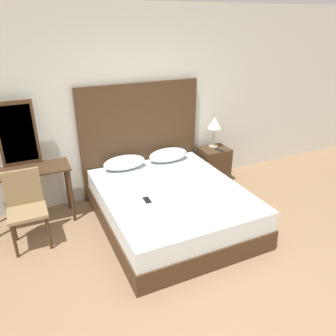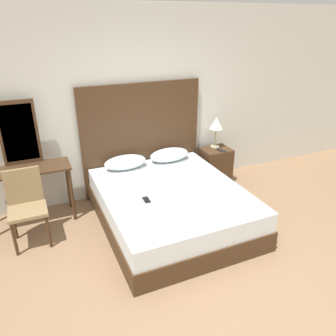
{
  "view_description": "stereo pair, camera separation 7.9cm",
  "coord_description": "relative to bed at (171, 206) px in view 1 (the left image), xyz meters",
  "views": [
    {
      "loc": [
        -1.54,
        -2.01,
        2.48
      ],
      "look_at": [
        0.06,
        1.41,
        0.76
      ],
      "focal_mm": 35.0,
      "sensor_mm": 36.0,
      "label": 1
    },
    {
      "loc": [
        -1.46,
        -2.04,
        2.48
      ],
      "look_at": [
        0.06,
        1.41,
        0.76
      ],
      "focal_mm": 35.0,
      "sensor_mm": 36.0,
      "label": 2
    }
  ],
  "objects": [
    {
      "name": "nightstand",
      "position": [
        1.17,
        0.83,
        0.04
      ],
      "size": [
        0.45,
        0.38,
        0.58
      ],
      "color": "#422B19",
      "rests_on": "ground_plane"
    },
    {
      "name": "pillow_left",
      "position": [
        -0.35,
        0.84,
        0.36
      ],
      "size": [
        0.61,
        0.3,
        0.2
      ],
      "color": "silver",
      "rests_on": "bed"
    },
    {
      "name": "chair",
      "position": [
        -1.7,
        0.37,
        0.27
      ],
      "size": [
        0.43,
        0.41,
        0.91
      ],
      "color": "olive",
      "rests_on": "ground_plane"
    },
    {
      "name": "phone_on_nightstand",
      "position": [
        1.2,
        0.73,
        0.33
      ],
      "size": [
        0.1,
        0.16,
        0.01
      ],
      "color": "black",
      "rests_on": "nightstand"
    },
    {
      "name": "phone_on_bed",
      "position": [
        -0.39,
        -0.14,
        0.26
      ],
      "size": [
        0.08,
        0.15,
        0.01
      ],
      "color": "black",
      "rests_on": "bed"
    },
    {
      "name": "headboard",
      "position": [
        0.0,
        1.06,
        0.58
      ],
      "size": [
        1.83,
        0.05,
        1.67
      ],
      "color": "#422B19",
      "rests_on": "ground_plane"
    },
    {
      "name": "vanity_desk",
      "position": [
        -1.66,
        0.78,
        0.38
      ],
      "size": [
        1.08,
        0.43,
        0.77
      ],
      "color": "#422B19",
      "rests_on": "ground_plane"
    },
    {
      "name": "vanity_mirror",
      "position": [
        -1.66,
        0.97,
        0.93
      ],
      "size": [
        0.46,
        0.03,
        0.83
      ],
      "color": "#422B19",
      "rests_on": "vanity_desk"
    },
    {
      "name": "bed",
      "position": [
        0.0,
        0.0,
        0.0
      ],
      "size": [
        1.74,
        2.07,
        0.51
      ],
      "color": "#422B19",
      "rests_on": "ground_plane"
    },
    {
      "name": "wall_back",
      "position": [
        -0.06,
        1.14,
        1.1
      ],
      "size": [
        10.0,
        0.06,
        2.7
      ],
      "color": "silver",
      "rests_on": "ground_plane"
    },
    {
      "name": "ground_plane",
      "position": [
        -0.06,
        -1.31,
        -0.25
      ],
      "size": [
        16.0,
        16.0,
        0.0
      ],
      "primitive_type": "plane",
      "color": "#8C6B4C"
    },
    {
      "name": "pillow_right",
      "position": [
        0.35,
        0.84,
        0.36
      ],
      "size": [
        0.61,
        0.3,
        0.2
      ],
      "color": "silver",
      "rests_on": "bed"
    },
    {
      "name": "table_lamp",
      "position": [
        1.19,
        0.9,
        0.71
      ],
      "size": [
        0.22,
        0.22,
        0.5
      ],
      "color": "tan",
      "rests_on": "nightstand"
    }
  ]
}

